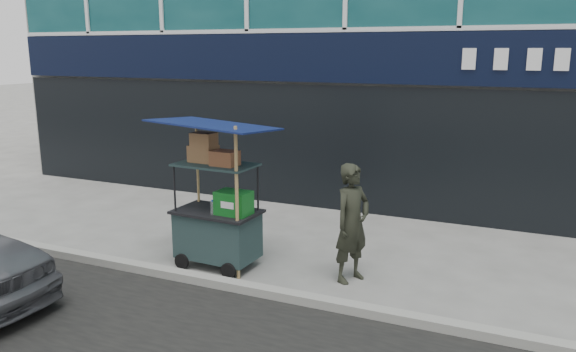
% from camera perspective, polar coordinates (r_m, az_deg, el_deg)
% --- Properties ---
extents(ground, '(80.00, 80.00, 0.00)m').
position_cam_1_polar(ground, '(7.60, -4.18, -11.01)').
color(ground, slate).
rests_on(ground, ground).
extents(curb, '(80.00, 0.18, 0.12)m').
position_cam_1_polar(curb, '(7.41, -4.93, -11.14)').
color(curb, gray).
rests_on(curb, ground).
extents(vendor_cart, '(1.63, 1.19, 2.14)m').
position_cam_1_polar(vendor_cart, '(8.02, -7.14, -4.05)').
color(vendor_cart, '#1A2D2D').
rests_on(vendor_cart, ground).
extents(vendor_man, '(0.60, 0.69, 1.61)m').
position_cam_1_polar(vendor_man, '(7.51, 6.54, -4.78)').
color(vendor_man, black).
rests_on(vendor_man, ground).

